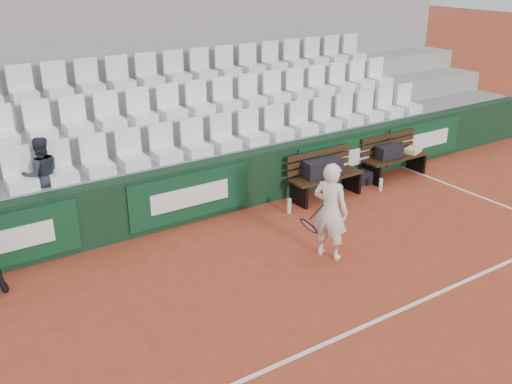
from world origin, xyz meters
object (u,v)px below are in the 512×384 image
at_px(water_bottle_near, 289,206).
at_px(sports_bag_left, 322,168).
at_px(sports_bag_right, 389,152).
at_px(bench_left, 326,186).
at_px(spectator_c, 38,147).
at_px(sports_bag_ground, 360,177).
at_px(water_bottle_far, 381,185).
at_px(tennis_player, 330,211).
at_px(bench_right, 394,167).

bearing_deg(water_bottle_near, sports_bag_left, 13.56).
bearing_deg(sports_bag_right, sports_bag_left, -178.30).
bearing_deg(water_bottle_near, sports_bag_right, 5.78).
xyz_separation_m(bench_left, spectator_c, (-4.88, 1.04, 1.38)).
height_order(bench_left, sports_bag_left, sports_bag_left).
bearing_deg(sports_bag_ground, water_bottle_far, -81.21).
bearing_deg(sports_bag_left, water_bottle_far, -16.98).
bearing_deg(tennis_player, sports_bag_right, 30.68).
xyz_separation_m(sports_bag_right, spectator_c, (-6.60, 0.96, 1.02)).
bearing_deg(bench_right, sports_bag_right, 175.24).
relative_size(sports_bag_ground, spectator_c, 0.37).
bearing_deg(bench_right, water_bottle_far, -152.62).
relative_size(bench_left, sports_bag_left, 2.02).
bearing_deg(tennis_player, spectator_c, 140.22).
bearing_deg(bench_right, water_bottle_near, -174.85).
bearing_deg(bench_right, sports_bag_left, -178.87).
bearing_deg(bench_right, spectator_c, 171.80).
xyz_separation_m(water_bottle_near, spectator_c, (-3.86, 1.24, 1.46)).
distance_m(bench_right, sports_bag_ground, 0.87).
bearing_deg(sports_bag_right, water_bottle_far, -145.38).
bearing_deg(sports_bag_ground, water_bottle_near, -169.96).
distance_m(sports_bag_left, sports_bag_right, 1.81).
bearing_deg(water_bottle_far, sports_bag_ground, 98.79).
bearing_deg(water_bottle_far, sports_bag_right, 34.62).
bearing_deg(water_bottle_near, tennis_player, -105.38).
xyz_separation_m(water_bottle_far, tennis_player, (-2.57, -1.47, 0.63)).
distance_m(bench_left, sports_bag_right, 1.76).
distance_m(water_bottle_far, tennis_player, 3.02).
distance_m(bench_left, bench_right, 1.90).
height_order(sports_bag_right, water_bottle_far, sports_bag_right).
height_order(bench_left, bench_right, same).
bearing_deg(spectator_c, water_bottle_near, 164.65).
height_order(bench_left, spectator_c, spectator_c).
bearing_deg(tennis_player, water_bottle_near, 74.62).
relative_size(bench_right, water_bottle_near, 5.42).
bearing_deg(sports_bag_right, spectator_c, 171.71).
xyz_separation_m(bench_right, sports_bag_ground, (-0.86, 0.10, -0.09)).
bearing_deg(bench_left, water_bottle_far, -16.95).
relative_size(bench_left, bench_right, 1.00).
xyz_separation_m(bench_right, water_bottle_far, (-0.78, -0.41, -0.10)).
relative_size(sports_bag_left, sports_bag_right, 1.34).
relative_size(water_bottle_near, water_bottle_far, 1.08).
height_order(bench_right, sports_bag_right, sports_bag_right).
distance_m(bench_right, tennis_player, 3.88).
bearing_deg(sports_bag_ground, spectator_c, 171.57).
bearing_deg(sports_bag_ground, bench_left, -170.86).
xyz_separation_m(bench_right, sports_bag_right, (-0.17, 0.01, 0.35)).
height_order(sports_bag_ground, spectator_c, spectator_c).
xyz_separation_m(sports_bag_ground, water_bottle_far, (0.08, -0.51, -0.01)).
bearing_deg(sports_bag_left, sports_bag_right, 1.70).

